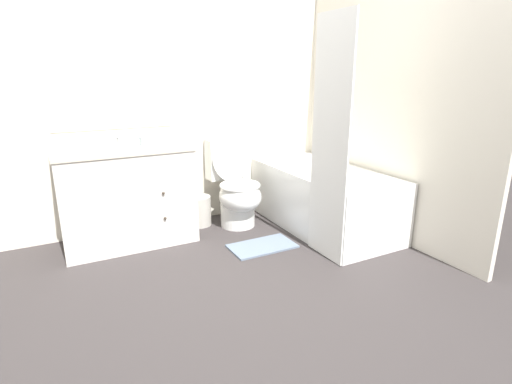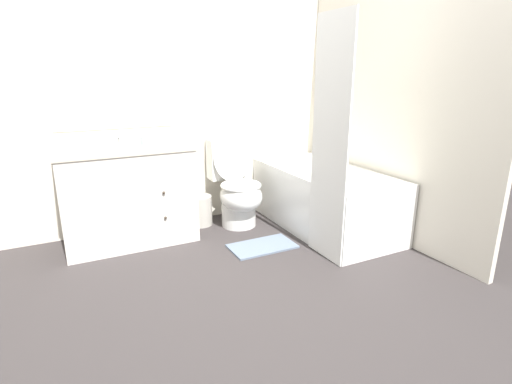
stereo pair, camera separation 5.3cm
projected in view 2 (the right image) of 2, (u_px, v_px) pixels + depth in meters
ground_plane at (291, 296)px, 2.70m from camera, size 14.00×14.00×0.00m
wall_back at (198, 94)px, 3.84m from camera, size 8.00×0.06×2.50m
wall_right at (372, 95)px, 3.67m from camera, size 0.05×2.74×2.50m
vanity_cabinet at (128, 194)px, 3.48m from camera, size 1.11×0.60×0.85m
sink_faucet at (119, 139)px, 3.52m from camera, size 0.14×0.12×0.12m
toilet at (237, 189)px, 3.89m from camera, size 0.39×0.65×0.86m
bathtub at (324, 198)px, 3.85m from camera, size 0.75×1.55×0.57m
shower_curtain at (330, 143)px, 3.02m from camera, size 0.01×0.44×1.87m
wastebasket at (200, 210)px, 3.94m from camera, size 0.24×0.24×0.29m
tissue_box at (149, 140)px, 3.44m from camera, size 0.13×0.13×0.10m
hand_towel_folded at (75, 150)px, 3.04m from camera, size 0.27×0.13×0.06m
bath_towel_folded at (348, 181)px, 3.24m from camera, size 0.27×0.26×0.06m
bath_mat at (262, 246)px, 3.46m from camera, size 0.56×0.32×0.02m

